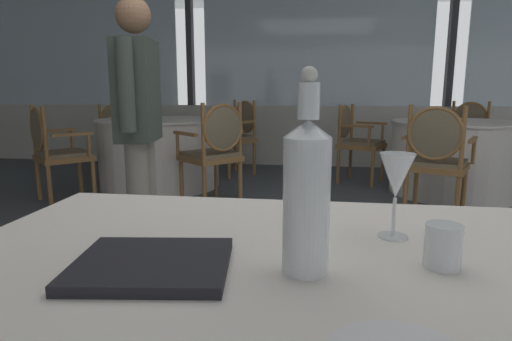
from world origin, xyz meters
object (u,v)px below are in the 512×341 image
(dining_chair_1_3, at_px, (468,132))
(diner_person_0, at_px, (138,120))
(dining_chair_0_1, at_px, (237,131))
(dining_chair_0_2, at_px, (120,132))
(dining_chair_0_3, at_px, (54,147))
(dining_chair_0_0, at_px, (215,146))
(water_bottle, at_px, (307,192))
(water_tumbler, at_px, (443,246))
(dining_chair_1_0, at_px, (355,136))
(wine_glass, at_px, (396,178))
(menu_book, at_px, (152,264))
(dining_chair_1_1, at_px, (436,154))

(dining_chair_1_3, distance_m, diner_person_0, 4.33)
(dining_chair_0_1, height_order, diner_person_0, diner_person_0)
(dining_chair_0_2, xyz_separation_m, dining_chair_0_3, (0.07, -1.55, 0.01))
(dining_chair_0_0, distance_m, dining_chair_0_3, 1.56)
(water_bottle, xyz_separation_m, dining_chair_0_2, (-2.52, 4.55, -0.37))
(water_bottle, bearing_deg, dining_chair_0_2, 119.02)
(water_tumbler, distance_m, dining_chair_0_2, 5.29)
(water_tumbler, xyz_separation_m, dining_chair_0_0, (-1.14, 3.02, -0.23))
(water_bottle, height_order, dining_chair_0_1, water_bottle)
(dining_chair_0_1, bearing_deg, water_tumbler, 57.04)
(water_bottle, bearing_deg, dining_chair_1_0, 83.76)
(dining_chair_0_0, relative_size, dining_chair_0_2, 1.08)
(dining_chair_1_0, bearing_deg, wine_glass, -69.67)
(water_bottle, distance_m, dining_chair_0_2, 5.22)
(water_tumbler, xyz_separation_m, menu_book, (-0.52, -0.08, -0.03))
(dining_chair_1_3, xyz_separation_m, diner_person_0, (-2.90, -3.19, 0.34))
(menu_book, distance_m, dining_chair_0_1, 4.72)
(wine_glass, xyz_separation_m, dining_chair_1_3, (1.70, 4.67, -0.33))
(water_tumbler, distance_m, dining_chair_0_0, 3.24)
(water_bottle, distance_m, dining_chair_1_1, 3.11)
(wine_glass, relative_size, diner_person_0, 0.12)
(menu_book, xyz_separation_m, dining_chair_0_2, (-2.25, 4.58, -0.24))
(dining_chair_1_3, bearing_deg, dining_chair_0_1, -60.81)
(water_bottle, bearing_deg, diner_person_0, 121.26)
(dining_chair_0_3, bearing_deg, wine_glass, -94.58)
(water_tumbler, xyz_separation_m, dining_chair_1_0, (0.23, 4.29, -0.26))
(dining_chair_0_0, bearing_deg, dining_chair_0_1, -44.92)
(dining_chair_0_2, height_order, diner_person_0, diner_person_0)
(water_bottle, height_order, water_tumbler, water_bottle)
(dining_chair_0_2, bearing_deg, water_bottle, -18.87)
(menu_book, xyz_separation_m, dining_chair_0_0, (-0.62, 3.11, -0.20))
(wine_glass, relative_size, dining_chair_1_1, 0.19)
(dining_chair_0_1, distance_m, dining_chair_0_3, 2.20)
(dining_chair_0_1, xyz_separation_m, dining_chair_1_1, (1.98, -1.71, -0.00))
(dining_chair_1_0, xyz_separation_m, dining_chair_1_1, (0.53, -1.42, 0.02))
(dining_chair_0_0, distance_m, dining_chair_1_1, 1.90)
(wine_glass, xyz_separation_m, diner_person_0, (-1.21, 1.48, 0.01))
(dining_chair_0_2, height_order, dining_chair_1_1, dining_chair_1_1)
(water_tumbler, bearing_deg, dining_chair_1_1, 75.24)
(wine_glass, relative_size, dining_chair_0_2, 0.21)
(menu_book, relative_size, dining_chair_0_1, 0.29)
(dining_chair_0_0, bearing_deg, wine_glass, 152.71)
(dining_chair_0_3, bearing_deg, diner_person_0, -90.59)
(water_bottle, height_order, dining_chair_0_3, water_bottle)
(dining_chair_1_3, bearing_deg, dining_chair_0_2, -61.46)
(water_tumbler, xyz_separation_m, dining_chair_1_1, (0.76, 2.87, -0.24))
(water_bottle, relative_size, dining_chair_1_0, 0.39)
(dining_chair_0_0, height_order, dining_chair_0_1, dining_chair_0_0)
(dining_chair_1_0, bearing_deg, water_tumbler, -68.73)
(wine_glass, distance_m, dining_chair_1_1, 2.86)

